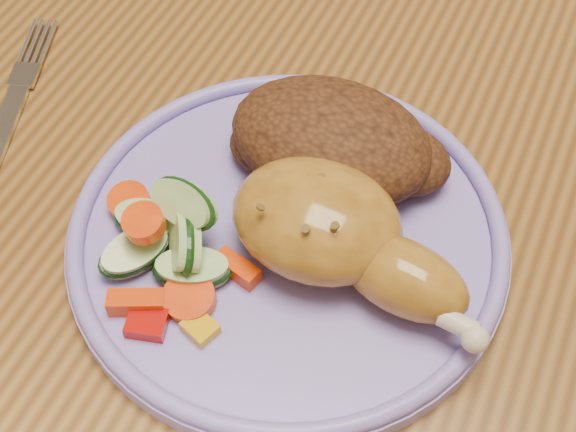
{
  "coord_description": "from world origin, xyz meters",
  "views": [
    {
      "loc": [
        0.03,
        -0.38,
        1.13
      ],
      "look_at": [
        -0.08,
        -0.14,
        0.78
      ],
      "focal_mm": 50.0,
      "sensor_mm": 36.0,
      "label": 1
    }
  ],
  "objects": [
    {
      "name": "vegetable_pile",
      "position": [
        -0.13,
        -0.18,
        0.77
      ],
      "size": [
        0.1,
        0.09,
        0.05
      ],
      "color": "#A50A05",
      "rests_on": "plate"
    },
    {
      "name": "fork",
      "position": [
        -0.28,
        -0.13,
        0.75
      ],
      "size": [
        0.07,
        0.16,
        0.0
      ],
      "color": "silver",
      "rests_on": "dining_table"
    },
    {
      "name": "chicken_leg",
      "position": [
        -0.04,
        -0.14,
        0.79
      ],
      "size": [
        0.15,
        0.08,
        0.05
      ],
      "color": "#AF7924",
      "rests_on": "plate"
    },
    {
      "name": "plate_rim",
      "position": [
        -0.08,
        -0.14,
        0.77
      ],
      "size": [
        0.25,
        0.25,
        0.01
      ],
      "primitive_type": "torus",
      "color": "#8676D7",
      "rests_on": "plate"
    },
    {
      "name": "plate",
      "position": [
        -0.08,
        -0.14,
        0.76
      ],
      "size": [
        0.25,
        0.25,
        0.01
      ],
      "primitive_type": "cylinder",
      "color": "#8676D7",
      "rests_on": "dining_table"
    },
    {
      "name": "rice_pilaf",
      "position": [
        -0.07,
        -0.08,
        0.78
      ],
      "size": [
        0.13,
        0.09,
        0.05
      ],
      "color": "#4E2913",
      "rests_on": "plate"
    },
    {
      "name": "dining_table",
      "position": [
        0.0,
        0.0,
        0.67
      ],
      "size": [
        0.9,
        1.4,
        0.75
      ],
      "color": "brown",
      "rests_on": "ground"
    }
  ]
}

